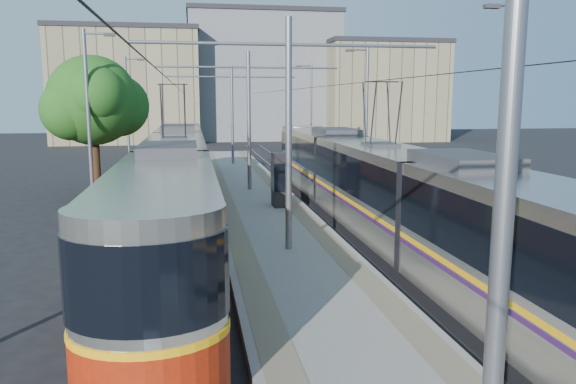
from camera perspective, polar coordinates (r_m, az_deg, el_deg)
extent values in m
plane|color=black|center=(10.45, 7.92, -18.65)|extent=(160.00, 160.00, 0.00)
cube|color=gray|center=(26.36, -3.25, -1.02)|extent=(4.00, 50.00, 0.30)
cube|color=gray|center=(26.22, -6.40, -0.78)|extent=(0.70, 50.00, 0.01)
cube|color=gray|center=(26.53, -0.14, -0.60)|extent=(0.70, 50.00, 0.01)
cube|color=gray|center=(26.27, -12.65, -1.57)|extent=(0.07, 70.00, 0.03)
cube|color=gray|center=(26.23, -9.52, -1.49)|extent=(0.07, 70.00, 0.03)
cube|color=gray|center=(26.86, 2.88, -1.12)|extent=(0.07, 70.00, 0.03)
cube|color=gray|center=(27.20, 5.83, -1.02)|extent=(0.07, 70.00, 0.03)
cube|color=black|center=(23.70, -11.23, -2.25)|extent=(2.30, 31.29, 0.40)
cube|color=#AAA79C|center=(23.43, -11.36, 1.71)|extent=(2.40, 29.69, 2.90)
cube|color=black|center=(23.37, -11.40, 2.93)|extent=(2.43, 29.69, 1.30)
cube|color=#F6A50C|center=(23.48, -11.33, 0.74)|extent=(2.43, 29.69, 0.12)
cube|color=#A01F09|center=(23.56, -11.29, -0.46)|extent=(2.42, 29.69, 1.10)
cube|color=#2D2D30|center=(23.27, -11.49, 5.62)|extent=(1.68, 3.00, 0.30)
cube|color=black|center=(20.41, 9.13, -4.05)|extent=(2.30, 30.11, 0.40)
cube|color=#ACA69D|center=(20.10, 9.25, 0.53)|extent=(2.40, 28.51, 2.90)
cube|color=black|center=(20.03, 9.29, 1.94)|extent=(2.43, 28.51, 1.30)
cube|color=#F6A50C|center=(20.16, 9.22, -0.59)|extent=(2.43, 28.51, 0.12)
cube|color=#341447|center=(20.19, 9.21, -1.01)|extent=(2.43, 28.51, 0.10)
cube|color=#2D2D30|center=(19.92, 9.37, 5.08)|extent=(1.68, 3.00, 0.30)
cylinder|color=slate|center=(5.68, 21.03, -2.36)|extent=(0.20, 0.20, 7.00)
cylinder|color=slate|center=(17.05, 0.07, 5.69)|extent=(0.20, 0.20, 7.00)
cylinder|color=slate|center=(17.09, 0.07, 14.75)|extent=(9.20, 0.10, 0.10)
cylinder|color=slate|center=(28.94, -3.99, 7.17)|extent=(0.20, 0.20, 7.00)
cylinder|color=slate|center=(28.96, -4.05, 12.52)|extent=(9.20, 0.10, 0.10)
cylinder|color=slate|center=(40.89, -5.69, 7.78)|extent=(0.20, 0.20, 7.00)
cylinder|color=slate|center=(40.91, -5.75, 11.56)|extent=(9.20, 0.10, 0.10)
cylinder|color=black|center=(25.79, -11.47, 10.64)|extent=(0.02, 70.00, 0.02)
cylinder|color=black|center=(26.58, 4.51, 10.75)|extent=(0.02, 70.00, 0.02)
cylinder|color=slate|center=(27.18, -19.61, 6.94)|extent=(0.18, 0.18, 8.00)
cube|color=#2D2D30|center=(27.15, -17.69, 14.97)|extent=(0.50, 0.22, 0.12)
cylinder|color=slate|center=(43.03, -15.99, 7.81)|extent=(0.18, 0.18, 8.00)
cube|color=#2D2D30|center=(43.01, -14.73, 12.87)|extent=(0.50, 0.22, 0.12)
cylinder|color=slate|center=(19.75, 22.18, 6.08)|extent=(0.18, 0.18, 8.00)
cube|color=#2D2D30|center=(19.38, 20.00, 17.29)|extent=(0.50, 0.22, 0.12)
cylinder|color=slate|center=(34.39, 7.97, 7.78)|extent=(0.18, 0.18, 8.00)
cube|color=#2D2D30|center=(34.18, 6.30, 14.10)|extent=(0.50, 0.22, 0.12)
cylinder|color=slate|center=(49.87, 2.36, 8.32)|extent=(0.18, 0.18, 8.00)
cube|color=#2D2D30|center=(49.73, 1.12, 12.65)|extent=(0.50, 0.22, 0.12)
cube|color=black|center=(24.32, -0.85, 1.26)|extent=(0.62, 1.02, 2.33)
cube|color=black|center=(24.30, -0.85, 1.61)|extent=(0.66, 1.06, 1.22)
cylinder|color=#382314|center=(29.75, -18.87, 2.24)|extent=(0.40, 0.40, 2.93)
sphere|color=#184614|center=(29.55, -19.22, 8.78)|extent=(4.40, 4.40, 4.40)
sphere|color=#184614|center=(30.12, -16.88, 8.37)|extent=(3.12, 3.12, 3.12)
cube|color=gray|center=(69.15, -15.84, 10.10)|extent=(16.00, 12.00, 12.42)
cube|color=#262328|center=(69.58, -16.08, 15.42)|extent=(16.32, 12.24, 0.50)
cube|color=slate|center=(73.36, -2.77, 11.39)|extent=(18.00, 14.00, 15.02)
cube|color=#262328|center=(74.04, -2.82, 17.40)|extent=(18.36, 14.28, 0.50)
cube|color=gray|center=(70.59, 9.38, 9.86)|extent=(14.00, 10.00, 11.32)
cube|color=#262328|center=(70.90, 9.51, 14.64)|extent=(14.28, 10.20, 0.50)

